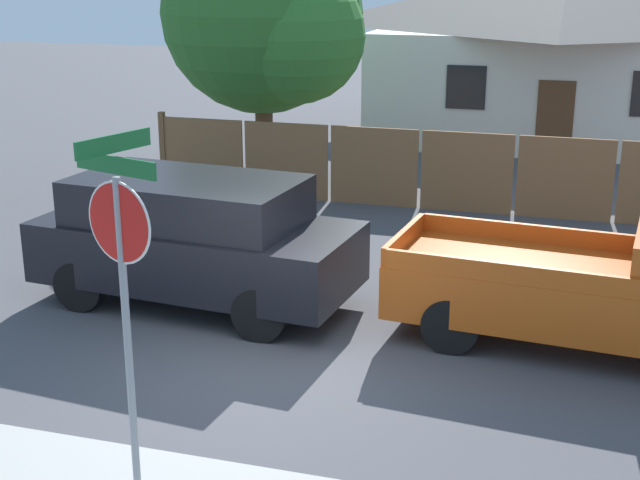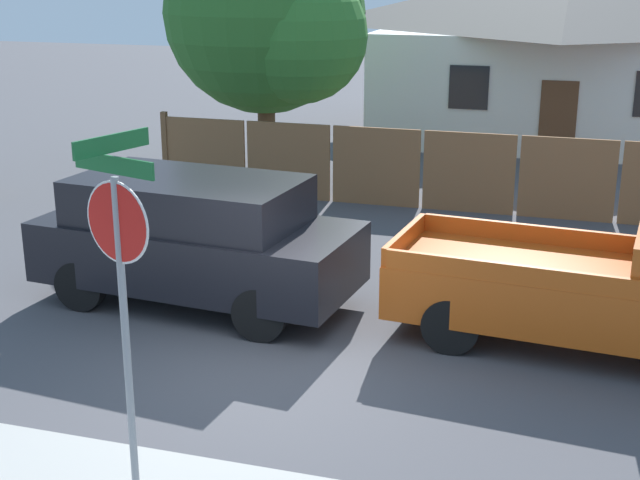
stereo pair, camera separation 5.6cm
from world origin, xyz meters
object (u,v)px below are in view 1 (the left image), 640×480
object	(u,v)px
house	(564,47)
stop_sign	(122,263)
red_suv	(195,237)
orange_pickup	(602,289)
oak_tree	(269,17)

from	to	relation	value
house	stop_sign	distance (m)	20.24
red_suv	orange_pickup	bearing A→B (deg)	5.15
red_suv	orange_pickup	size ratio (longest dim) A/B	0.94
house	oak_tree	size ratio (longest dim) A/B	1.80
orange_pickup	stop_sign	world-z (taller)	stop_sign
oak_tree	orange_pickup	bearing A→B (deg)	-47.07
stop_sign	oak_tree	bearing A→B (deg)	121.40
orange_pickup	stop_sign	size ratio (longest dim) A/B	1.47
house	stop_sign	size ratio (longest dim) A/B	3.12
orange_pickup	house	bearing A→B (deg)	99.51
house	oak_tree	xyz separation A→B (m)	(-6.11, -7.48, 1.14)
oak_tree	red_suv	xyz separation A→B (m)	(1.57, -7.72, -2.62)
red_suv	stop_sign	bearing A→B (deg)	-66.68
oak_tree	red_suv	world-z (taller)	oak_tree
stop_sign	orange_pickup	bearing A→B (deg)	67.07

